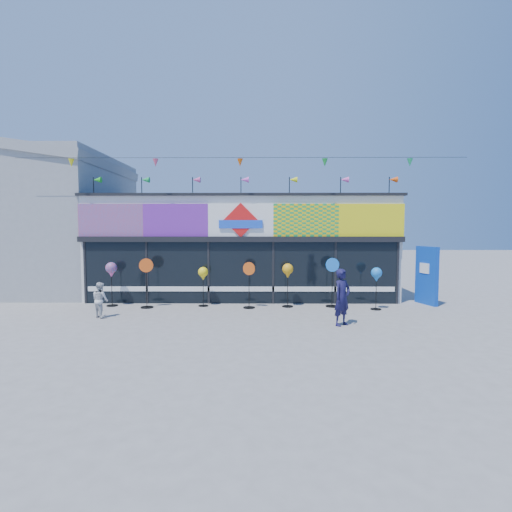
{
  "coord_description": "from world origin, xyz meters",
  "views": [
    {
      "loc": [
        0.68,
        -11.3,
        2.81
      ],
      "look_at": [
        0.57,
        2.0,
        1.88
      ],
      "focal_mm": 28.0,
      "sensor_mm": 36.0,
      "label": 1
    }
  ],
  "objects_px": {
    "blue_sign": "(427,275)",
    "adult_man": "(342,297)",
    "spinner_4": "(288,272)",
    "child": "(100,300)",
    "spinner_2": "(203,275)",
    "spinner_3": "(249,284)",
    "spinner_6": "(376,276)",
    "spinner_1": "(146,282)",
    "spinner_0": "(111,271)",
    "spinner_5": "(332,281)"
  },
  "relations": [
    {
      "from": "blue_sign",
      "to": "adult_man",
      "type": "xyz_separation_m",
      "value": [
        -3.78,
        -3.24,
        -0.25
      ]
    },
    {
      "from": "spinner_4",
      "to": "child",
      "type": "height_order",
      "value": "spinner_4"
    },
    {
      "from": "spinner_2",
      "to": "spinner_4",
      "type": "xyz_separation_m",
      "value": [
        3.03,
        -0.1,
        0.11
      ]
    },
    {
      "from": "spinner_3",
      "to": "spinner_6",
      "type": "distance_m",
      "value": 4.4
    },
    {
      "from": "spinner_4",
      "to": "child",
      "type": "xyz_separation_m",
      "value": [
        -6.01,
        -1.74,
        -0.69
      ]
    },
    {
      "from": "adult_man",
      "to": "child",
      "type": "relative_size",
      "value": 1.47
    },
    {
      "from": "blue_sign",
      "to": "spinner_1",
      "type": "xyz_separation_m",
      "value": [
        -10.13,
        -0.73,
        -0.15
      ]
    },
    {
      "from": "spinner_3",
      "to": "spinner_4",
      "type": "distance_m",
      "value": 1.44
    },
    {
      "from": "spinner_1",
      "to": "spinner_6",
      "type": "bearing_deg",
      "value": -1.81
    },
    {
      "from": "blue_sign",
      "to": "spinner_0",
      "type": "height_order",
      "value": "blue_sign"
    },
    {
      "from": "child",
      "to": "spinner_2",
      "type": "bearing_deg",
      "value": -111.93
    },
    {
      "from": "spinner_4",
      "to": "child",
      "type": "distance_m",
      "value": 6.29
    },
    {
      "from": "spinner_5",
      "to": "adult_man",
      "type": "distance_m",
      "value": 2.76
    },
    {
      "from": "spinner_3",
      "to": "adult_man",
      "type": "bearing_deg",
      "value": -42.16
    },
    {
      "from": "blue_sign",
      "to": "child",
      "type": "bearing_deg",
      "value": 174.49
    },
    {
      "from": "spinner_0",
      "to": "spinner_5",
      "type": "bearing_deg",
      "value": -0.51
    },
    {
      "from": "blue_sign",
      "to": "spinner_3",
      "type": "xyz_separation_m",
      "value": [
        -6.52,
        -0.76,
        -0.22
      ]
    },
    {
      "from": "spinner_1",
      "to": "spinner_5",
      "type": "relative_size",
      "value": 1.0
    },
    {
      "from": "spinner_4",
      "to": "adult_man",
      "type": "relative_size",
      "value": 0.95
    },
    {
      "from": "spinner_2",
      "to": "spinner_5",
      "type": "relative_size",
      "value": 0.81
    },
    {
      "from": "spinner_0",
      "to": "spinner_2",
      "type": "relative_size",
      "value": 1.12
    },
    {
      "from": "spinner_1",
      "to": "child",
      "type": "distance_m",
      "value": 1.88
    },
    {
      "from": "spinner_3",
      "to": "spinner_6",
      "type": "relative_size",
      "value": 1.11
    },
    {
      "from": "child",
      "to": "adult_man",
      "type": "bearing_deg",
      "value": -151.05
    },
    {
      "from": "spinner_4",
      "to": "spinner_5",
      "type": "height_order",
      "value": "spinner_5"
    },
    {
      "from": "spinner_3",
      "to": "spinner_1",
      "type": "bearing_deg",
      "value": 179.66
    },
    {
      "from": "blue_sign",
      "to": "spinner_0",
      "type": "xyz_separation_m",
      "value": [
        -11.48,
        -0.43,
        0.2
      ]
    },
    {
      "from": "spinner_3",
      "to": "spinner_6",
      "type": "height_order",
      "value": "spinner_3"
    },
    {
      "from": "blue_sign",
      "to": "spinner_6",
      "type": "distance_m",
      "value": 2.35
    },
    {
      "from": "spinner_5",
      "to": "adult_man",
      "type": "relative_size",
      "value": 1.07
    },
    {
      "from": "spinner_0",
      "to": "adult_man",
      "type": "xyz_separation_m",
      "value": [
        7.71,
        -2.82,
        -0.45
      ]
    },
    {
      "from": "blue_sign",
      "to": "spinner_1",
      "type": "relative_size",
      "value": 1.22
    },
    {
      "from": "spinner_3",
      "to": "adult_man",
      "type": "xyz_separation_m",
      "value": [
        2.75,
        -2.49,
        -0.04
      ]
    },
    {
      "from": "blue_sign",
      "to": "spinner_0",
      "type": "relative_size",
      "value": 1.35
    },
    {
      "from": "spinner_2",
      "to": "spinner_6",
      "type": "relative_size",
      "value": 0.97
    },
    {
      "from": "blue_sign",
      "to": "spinner_5",
      "type": "bearing_deg",
      "value": 170.96
    },
    {
      "from": "blue_sign",
      "to": "adult_man",
      "type": "bearing_deg",
      "value": -156.31
    },
    {
      "from": "spinner_4",
      "to": "spinner_0",
      "type": "bearing_deg",
      "value": 179.07
    },
    {
      "from": "blue_sign",
      "to": "child",
      "type": "distance_m",
      "value": 11.4
    },
    {
      "from": "spinner_2",
      "to": "spinner_0",
      "type": "bearing_deg",
      "value": 179.92
    },
    {
      "from": "spinner_4",
      "to": "spinner_2",
      "type": "bearing_deg",
      "value": 178.14
    },
    {
      "from": "spinner_6",
      "to": "adult_man",
      "type": "height_order",
      "value": "adult_man"
    },
    {
      "from": "spinner_6",
      "to": "adult_man",
      "type": "distance_m",
      "value": 2.81
    },
    {
      "from": "adult_man",
      "to": "spinner_5",
      "type": "bearing_deg",
      "value": 45.98
    },
    {
      "from": "spinner_2",
      "to": "spinner_3",
      "type": "relative_size",
      "value": 0.87
    },
    {
      "from": "blue_sign",
      "to": "spinner_1",
      "type": "distance_m",
      "value": 10.16
    },
    {
      "from": "spinner_0",
      "to": "spinner_3",
      "type": "distance_m",
      "value": 4.99
    },
    {
      "from": "spinner_0",
      "to": "spinner_6",
      "type": "xyz_separation_m",
      "value": [
        9.34,
        -0.56,
        -0.1
      ]
    },
    {
      "from": "spinner_3",
      "to": "spinner_2",
      "type": "bearing_deg",
      "value": 168.91
    },
    {
      "from": "spinner_2",
      "to": "spinner_5",
      "type": "height_order",
      "value": "spinner_5"
    }
  ]
}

